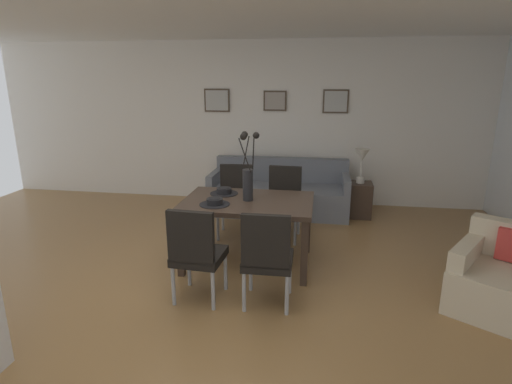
{
  "coord_description": "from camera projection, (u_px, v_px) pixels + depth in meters",
  "views": [
    {
      "loc": [
        1.03,
        -3.42,
        2.02
      ],
      "look_at": [
        0.37,
        0.67,
        0.85
      ],
      "focal_mm": 28.59,
      "sensor_mm": 36.0,
      "label": 1
    }
  ],
  "objects": [
    {
      "name": "dining_chair_near_left",
      "position": [
        196.0,
        250.0,
        3.69
      ],
      "size": [
        0.47,
        0.47,
        0.92
      ],
      "color": "black",
      "rests_on": "ground"
    },
    {
      "name": "placemat_near_right",
      "position": [
        224.0,
        193.0,
        4.66
      ],
      "size": [
        0.32,
        0.32,
        0.01
      ],
      "primitive_type": "cylinder",
      "color": "black",
      "rests_on": "dining_table"
    },
    {
      "name": "table_lamp",
      "position": [
        362.0,
        158.0,
        5.92
      ],
      "size": [
        0.22,
        0.22,
        0.51
      ],
      "color": "beige",
      "rests_on": "side_table"
    },
    {
      "name": "armchair",
      "position": [
        506.0,
        281.0,
        3.6
      ],
      "size": [
        1.11,
        1.11,
        0.75
      ],
      "color": "beige",
      "rests_on": "ground"
    },
    {
      "name": "dining_table",
      "position": [
        248.0,
        208.0,
        4.43
      ],
      "size": [
        1.4,
        0.94,
        0.74
      ],
      "color": "#3D2D23",
      "rests_on": "ground"
    },
    {
      "name": "dining_chair_far_right",
      "position": [
        284.0,
        199.0,
        5.25
      ],
      "size": [
        0.46,
        0.46,
        0.92
      ],
      "color": "black",
      "rests_on": "ground"
    },
    {
      "name": "centerpiece_vase",
      "position": [
        248.0,
        175.0,
        4.33
      ],
      "size": [
        0.21,
        0.23,
        0.73
      ],
      "color": "#232326",
      "rests_on": "dining_table"
    },
    {
      "name": "ground_plane",
      "position": [
        208.0,
        293.0,
        3.96
      ],
      "size": [
        9.0,
        9.0,
        0.0
      ],
      "primitive_type": "plane",
      "color": "olive"
    },
    {
      "name": "framed_picture_right",
      "position": [
        336.0,
        101.0,
        6.34
      ],
      "size": [
        0.4,
        0.03,
        0.36
      ],
      "color": "#473828"
    },
    {
      "name": "back_wall_panel",
      "position": [
        259.0,
        123.0,
        6.69
      ],
      "size": [
        9.0,
        0.1,
        2.6
      ],
      "primitive_type": "cube",
      "color": "white",
      "rests_on": "ground"
    },
    {
      "name": "ceiling_panel",
      "position": [
        211.0,
        5.0,
        3.62
      ],
      "size": [
        9.0,
        7.2,
        0.08
      ],
      "primitive_type": "cube",
      "color": "white"
    },
    {
      "name": "dining_chair_far_left",
      "position": [
        267.0,
        255.0,
        3.6
      ],
      "size": [
        0.45,
        0.45,
        0.92
      ],
      "color": "black",
      "rests_on": "ground"
    },
    {
      "name": "bowl_near_left",
      "position": [
        215.0,
        201.0,
        4.24
      ],
      "size": [
        0.17,
        0.17,
        0.07
      ],
      "color": "black",
      "rests_on": "dining_table"
    },
    {
      "name": "dining_chair_near_right",
      "position": [
        235.0,
        197.0,
        5.35
      ],
      "size": [
        0.47,
        0.47,
        0.92
      ],
      "color": "black",
      "rests_on": "ground"
    },
    {
      "name": "bowl_near_right",
      "position": [
        224.0,
        190.0,
        4.65
      ],
      "size": [
        0.17,
        0.17,
        0.07
      ],
      "color": "black",
      "rests_on": "dining_table"
    },
    {
      "name": "sofa",
      "position": [
        279.0,
        194.0,
        6.31
      ],
      "size": [
        2.09,
        0.84,
        0.8
      ],
      "color": "slate",
      "rests_on": "ground"
    },
    {
      "name": "placemat_near_left",
      "position": [
        215.0,
        204.0,
        4.25
      ],
      "size": [
        0.32,
        0.32,
        0.01
      ],
      "primitive_type": "cylinder",
      "color": "black",
      "rests_on": "dining_table"
    },
    {
      "name": "framed_picture_left",
      "position": [
        217.0,
        100.0,
        6.63
      ],
      "size": [
        0.42,
        0.03,
        0.37
      ],
      "color": "#473828"
    },
    {
      "name": "framed_picture_center",
      "position": [
        275.0,
        101.0,
        6.49
      ],
      "size": [
        0.37,
        0.03,
        0.32
      ],
      "color": "#473828"
    },
    {
      "name": "side_table",
      "position": [
        359.0,
        200.0,
        6.09
      ],
      "size": [
        0.36,
        0.36,
        0.52
      ],
      "primitive_type": "cube",
      "color": "#3D2D23",
      "rests_on": "ground"
    }
  ]
}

